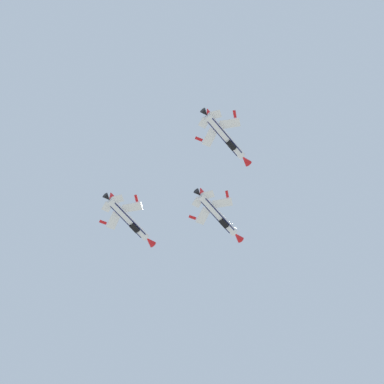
% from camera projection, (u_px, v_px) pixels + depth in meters
% --- Properties ---
extents(fighter_jet_lead, '(12.70, 12.57, 4.35)m').
position_uv_depth(fighter_jet_lead, '(218.00, 215.00, 178.75)').
color(fighter_jet_lead, white).
extents(fighter_jet_left_wing, '(12.70, 12.57, 4.34)m').
position_uv_depth(fighter_jet_left_wing, '(129.00, 220.00, 177.45)').
color(fighter_jet_left_wing, white).
extents(fighter_jet_right_wing, '(12.70, 12.56, 4.36)m').
position_uv_depth(fighter_jet_right_wing, '(226.00, 137.00, 173.16)').
color(fighter_jet_right_wing, white).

